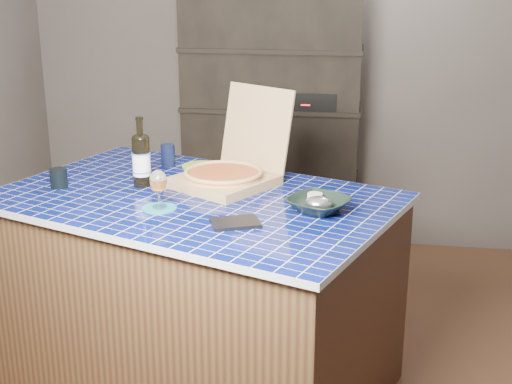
% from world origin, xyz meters
% --- Properties ---
extents(room, '(3.50, 3.50, 3.50)m').
position_xyz_m(room, '(0.00, 0.00, 1.25)').
color(room, '#533623').
rests_on(room, ground).
extents(shelving_unit, '(1.20, 0.41, 1.80)m').
position_xyz_m(shelving_unit, '(0.00, 1.53, 0.90)').
color(shelving_unit, black).
rests_on(shelving_unit, floor).
extents(kitchen_island, '(2.07, 1.70, 0.98)m').
position_xyz_m(kitchen_island, '(-0.14, -0.26, 0.49)').
color(kitchen_island, '#4C371D').
rests_on(kitchen_island, floor).
extents(pizza_box, '(0.61, 0.64, 0.45)m').
position_xyz_m(pizza_box, '(-0.02, -0.06, 1.04)').
color(pizza_box, '#A08752').
rests_on(pizza_box, kitchen_island).
extents(mead_bottle, '(0.09, 0.09, 0.34)m').
position_xyz_m(mead_bottle, '(-0.42, -0.13, 1.11)').
color(mead_bottle, black).
rests_on(mead_bottle, kitchen_island).
extents(teal_trivet, '(0.15, 0.15, 0.01)m').
position_xyz_m(teal_trivet, '(-0.25, -0.45, 0.98)').
color(teal_trivet, teal).
rests_on(teal_trivet, kitchen_island).
extents(wine_glass, '(0.08, 0.08, 0.17)m').
position_xyz_m(wine_glass, '(-0.25, -0.45, 1.10)').
color(wine_glass, white).
rests_on(wine_glass, teal_trivet).
extents(tumbler, '(0.08, 0.08, 0.09)m').
position_xyz_m(tumbler, '(-0.81, -0.22, 1.02)').
color(tumbler, black).
rests_on(tumbler, kitchen_island).
extents(dvd_case, '(0.23, 0.20, 0.02)m').
position_xyz_m(dvd_case, '(0.11, -0.60, 0.99)').
color(dvd_case, black).
rests_on(dvd_case, kitchen_island).
extents(bowl, '(0.35, 0.35, 0.06)m').
position_xyz_m(bowl, '(0.44, -0.39, 1.01)').
color(bowl, black).
rests_on(bowl, kitchen_island).
extents(foil_contents, '(0.12, 0.10, 0.06)m').
position_xyz_m(foil_contents, '(0.44, -0.39, 1.02)').
color(foil_contents, '#AAA7B3').
rests_on(foil_contents, bowl).
extents(white_jar, '(0.07, 0.07, 0.06)m').
position_xyz_m(white_jar, '(0.42, -0.32, 1.01)').
color(white_jar, silver).
rests_on(white_jar, kitchen_island).
extents(navy_cup, '(0.07, 0.07, 0.12)m').
position_xyz_m(navy_cup, '(-0.39, 0.22, 1.04)').
color(navy_cup, black).
rests_on(navy_cup, kitchen_island).
extents(green_trivet, '(0.20, 0.20, 0.01)m').
position_xyz_m(green_trivet, '(-0.21, 0.23, 0.98)').
color(green_trivet, '#8CB025').
rests_on(green_trivet, kitchen_island).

